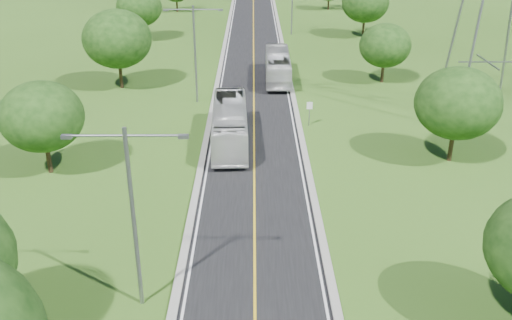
# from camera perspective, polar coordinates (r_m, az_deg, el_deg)

# --- Properties ---
(ground) EXTENTS (260.00, 260.00, 0.00)m
(ground) POSITION_cam_1_polar(r_m,az_deg,el_deg) (74.99, -0.23, 9.55)
(ground) COLOR #2E4E16
(ground) RESTS_ON ground
(road) EXTENTS (8.00, 150.00, 0.06)m
(road) POSITION_cam_1_polar(r_m,az_deg,el_deg) (80.79, -0.24, 10.68)
(road) COLOR black
(road) RESTS_ON ground
(curb_left) EXTENTS (0.50, 150.00, 0.22)m
(curb_left) POSITION_cam_1_polar(r_m,az_deg,el_deg) (80.88, -3.31, 10.71)
(curb_left) COLOR gray
(curb_left) RESTS_ON ground
(curb_right) EXTENTS (0.50, 150.00, 0.22)m
(curb_right) POSITION_cam_1_polar(r_m,az_deg,el_deg) (80.89, 2.82, 10.72)
(curb_right) COLOR gray
(curb_right) RESTS_ON ground
(speed_limit_sign) EXTENTS (0.55, 0.09, 2.40)m
(speed_limit_sign) POSITION_cam_1_polar(r_m,az_deg,el_deg) (53.74, 5.37, 5.04)
(speed_limit_sign) COLOR slate
(speed_limit_sign) RESTS_ON ground
(streetlight_near_left) EXTENTS (5.90, 0.25, 10.00)m
(streetlight_near_left) POSITION_cam_1_polar(r_m,az_deg,el_deg) (28.56, -12.29, -4.41)
(streetlight_near_left) COLOR slate
(streetlight_near_left) RESTS_ON ground
(streetlight_mid_left) EXTENTS (5.90, 0.25, 10.00)m
(streetlight_mid_left) POSITION_cam_1_polar(r_m,az_deg,el_deg) (59.29, -6.15, 11.25)
(streetlight_mid_left) COLOR slate
(streetlight_mid_left) RESTS_ON ground
(tree_lb) EXTENTS (6.30, 6.30, 7.33)m
(tree_lb) POSITION_cam_1_polar(r_m,az_deg,el_deg) (45.91, -20.64, 4.09)
(tree_lb) COLOR black
(tree_lb) RESTS_ON ground
(tree_lc) EXTENTS (7.56, 7.56, 8.79)m
(tree_lc) POSITION_cam_1_polar(r_m,az_deg,el_deg) (65.67, -13.72, 11.69)
(tree_lc) COLOR black
(tree_lc) RESTS_ON ground
(tree_ld) EXTENTS (6.72, 6.72, 7.82)m
(tree_ld) POSITION_cam_1_polar(r_m,az_deg,el_deg) (89.25, -11.61, 14.77)
(tree_ld) COLOR black
(tree_ld) RESTS_ON ground
(tree_rb) EXTENTS (6.72, 6.72, 7.82)m
(tree_rb) POSITION_cam_1_polar(r_m,az_deg,el_deg) (47.63, 19.52, 5.37)
(tree_rb) COLOR black
(tree_rb) RESTS_ON ground
(tree_rc) EXTENTS (5.88, 5.88, 6.84)m
(tree_rc) POSITION_cam_1_polar(r_m,az_deg,el_deg) (67.87, 12.79, 11.11)
(tree_rc) COLOR black
(tree_rc) RESTS_ON ground
(tree_rd) EXTENTS (7.14, 7.14, 8.30)m
(tree_rd) POSITION_cam_1_polar(r_m,az_deg,el_deg) (91.16, 10.89, 15.22)
(tree_rd) COLOR black
(tree_rd) RESTS_ON ground
(bus_outbound) EXTENTS (2.94, 11.83, 3.28)m
(bus_outbound) POSITION_cam_1_polar(r_m,az_deg,el_deg) (67.72, 2.19, 9.36)
(bus_outbound) COLOR silver
(bus_outbound) RESTS_ON road
(bus_inbound) EXTENTS (3.32, 12.46, 3.45)m
(bus_inbound) POSITION_cam_1_polar(r_m,az_deg,el_deg) (49.54, -2.64, 3.62)
(bus_inbound) COLOR silver
(bus_inbound) RESTS_ON road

